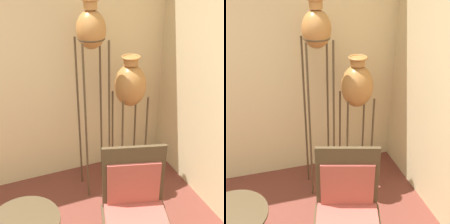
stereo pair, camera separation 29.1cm
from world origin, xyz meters
The scene contains 3 objects.
vase_stand_tall centered at (0.98, 1.56, 1.66)m, with size 0.27×0.27×2.00m.
vase_stand_medium centered at (1.37, 1.56, 1.14)m, with size 0.32×0.32×1.45m.
chair centered at (0.96, 0.53, 0.61)m, with size 0.63×0.61×1.07m.
Camera 1 is at (0.13, -1.06, 2.33)m, focal length 50.00 mm.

